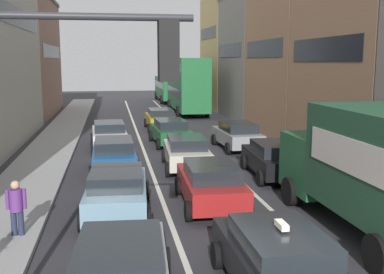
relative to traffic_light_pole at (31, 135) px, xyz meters
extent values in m
cube|color=#9E9E9E|center=(-2.25, 20.86, -3.75)|extent=(2.60, 64.00, 0.14)
cube|color=silver|center=(2.75, 20.86, -3.81)|extent=(0.16, 60.00, 0.01)
cube|color=silver|center=(6.15, 20.86, -3.81)|extent=(0.16, 60.00, 0.01)
cube|color=black|center=(-4.03, 22.86, 3.46)|extent=(0.02, 11.73, 1.10)
cube|color=#936B5B|center=(-7.55, 37.53, 1.31)|extent=(7.00, 14.57, 10.25)
cube|color=black|center=(-4.03, 37.53, 1.82)|extent=(0.02, 11.73, 1.10)
cube|color=tan|center=(14.35, 40.46, 3.07)|extent=(7.00, 8.70, 13.77)
cube|color=black|center=(10.84, 40.46, 3.76)|extent=(0.02, 7.04, 1.10)
cube|color=gray|center=(14.35, 31.66, 1.35)|extent=(7.00, 8.70, 10.32)
cube|color=black|center=(10.84, 31.66, 1.86)|extent=(0.02, 7.04, 1.10)
cube|color=#9E7556|center=(14.35, 22.86, 1.28)|extent=(7.00, 8.70, 10.18)
cube|color=black|center=(10.84, 22.86, 1.78)|extent=(0.02, 7.04, 1.10)
cube|color=black|center=(10.84, 14.06, 1.53)|extent=(0.02, 7.04, 1.10)
cylinder|color=#2D2D33|center=(0.50, -0.01, 1.58)|extent=(3.50, 0.10, 0.10)
cube|color=black|center=(1.90, -0.01, 1.13)|extent=(0.28, 0.28, 0.84)
sphere|color=red|center=(1.90, 0.14, 1.39)|extent=(0.18, 0.18, 0.18)
sphere|color=#F2A519|center=(1.90, 0.14, 1.13)|extent=(0.18, 0.18, 0.18)
sphere|color=green|center=(1.90, 0.14, 0.87)|extent=(0.18, 0.18, 0.18)
cube|color=#1E5933|center=(8.15, 7.78, -2.39)|extent=(2.40, 2.40, 1.90)
cube|color=black|center=(8.14, 8.99, -2.01)|extent=(2.02, 0.03, 0.70)
cube|color=white|center=(6.94, 4.01, -1.36)|extent=(0.03, 4.48, 0.90)
cylinder|color=black|center=(6.95, 7.85, -3.34)|extent=(0.30, 0.96, 0.96)
cylinder|color=black|center=(9.35, 7.86, -3.34)|extent=(0.30, 0.96, 0.96)
cylinder|color=black|center=(6.95, 2.57, -3.34)|extent=(0.30, 0.96, 0.96)
cube|color=black|center=(4.36, 2.04, -3.15)|extent=(1.83, 4.31, 0.70)
cube|color=#1E2328|center=(4.36, 1.84, -2.59)|extent=(1.60, 2.42, 0.52)
cube|color=#F2EACC|center=(4.36, 1.84, -2.22)|extent=(0.16, 0.44, 0.12)
cylinder|color=black|center=(3.45, 3.51, -3.50)|extent=(0.22, 0.64, 0.64)
cylinder|color=black|center=(5.29, 3.50, -3.50)|extent=(0.22, 0.64, 0.64)
cube|color=#1E2328|center=(1.17, 1.78, -2.59)|extent=(1.73, 2.50, 0.52)
cylinder|color=black|center=(0.35, 3.50, -3.50)|extent=(0.26, 0.65, 0.64)
cylinder|color=black|center=(2.19, 3.38, -3.50)|extent=(0.26, 0.65, 0.64)
cube|color=#A51E1E|center=(4.28, 8.26, -3.15)|extent=(1.95, 4.36, 0.70)
cube|color=#1E2328|center=(4.28, 8.06, -2.59)|extent=(1.67, 2.46, 0.52)
cylinder|color=black|center=(3.41, 9.75, -3.50)|extent=(0.24, 0.65, 0.64)
cylinder|color=black|center=(5.25, 9.69, -3.50)|extent=(0.24, 0.65, 0.64)
cylinder|color=black|center=(3.31, 6.83, -3.50)|extent=(0.24, 0.65, 0.64)
cylinder|color=black|center=(5.15, 6.77, -3.50)|extent=(0.24, 0.65, 0.64)
cube|color=#759EB7|center=(1.19, 7.87, -3.15)|extent=(2.05, 4.40, 0.70)
cube|color=#1E2328|center=(1.18, 7.67, -2.59)|extent=(1.72, 2.50, 0.52)
cylinder|color=black|center=(0.36, 9.39, -3.50)|extent=(0.26, 0.65, 0.64)
cylinder|color=black|center=(2.20, 9.28, -3.50)|extent=(0.26, 0.65, 0.64)
cylinder|color=black|center=(0.19, 6.47, -3.50)|extent=(0.26, 0.65, 0.64)
cylinder|color=black|center=(2.03, 6.36, -3.50)|extent=(0.26, 0.65, 0.64)
cube|color=beige|center=(4.35, 13.82, -3.15)|extent=(2.03, 4.39, 0.70)
cube|color=#1E2328|center=(4.34, 13.62, -2.59)|extent=(1.71, 2.49, 0.52)
cylinder|color=black|center=(3.51, 15.33, -3.50)|extent=(0.25, 0.65, 0.64)
cylinder|color=black|center=(5.35, 15.23, -3.50)|extent=(0.25, 0.65, 0.64)
cylinder|color=black|center=(3.35, 12.41, -3.50)|extent=(0.25, 0.65, 0.64)
cylinder|color=black|center=(5.19, 12.31, -3.50)|extent=(0.25, 0.65, 0.64)
cube|color=#194C8C|center=(1.14, 13.71, -3.15)|extent=(1.85, 4.32, 0.70)
cube|color=#1E2328|center=(1.14, 13.51, -2.59)|extent=(1.61, 2.43, 0.52)
cylinder|color=black|center=(0.20, 15.16, -3.50)|extent=(0.23, 0.64, 0.64)
cylinder|color=black|center=(2.04, 15.18, -3.50)|extent=(0.23, 0.64, 0.64)
cylinder|color=black|center=(0.23, 12.24, -3.50)|extent=(0.23, 0.64, 0.64)
cylinder|color=black|center=(2.07, 12.26, -3.50)|extent=(0.23, 0.64, 0.64)
cube|color=#19592D|center=(4.40, 20.06, -3.15)|extent=(2.03, 4.39, 0.70)
cube|color=#1E2328|center=(4.41, 19.86, -2.59)|extent=(1.71, 2.49, 0.52)
cylinder|color=black|center=(3.40, 21.46, -3.50)|extent=(0.25, 0.65, 0.64)
cylinder|color=black|center=(5.24, 21.57, -3.50)|extent=(0.25, 0.65, 0.64)
cylinder|color=black|center=(3.56, 18.55, -3.50)|extent=(0.25, 0.65, 0.64)
cylinder|color=black|center=(5.40, 18.65, -3.50)|extent=(0.25, 0.65, 0.64)
cube|color=silver|center=(0.92, 19.57, -3.15)|extent=(1.97, 4.37, 0.70)
cube|color=#1E2328|center=(0.93, 19.37, -2.59)|extent=(1.68, 2.47, 0.52)
cylinder|color=black|center=(-0.06, 20.99, -3.50)|extent=(0.25, 0.65, 0.64)
cylinder|color=black|center=(1.78, 21.06, -3.50)|extent=(0.25, 0.65, 0.64)
cylinder|color=black|center=(0.06, 18.07, -3.50)|extent=(0.25, 0.65, 0.64)
cylinder|color=black|center=(1.90, 18.14, -3.50)|extent=(0.25, 0.65, 0.64)
cube|color=#B29319|center=(4.47, 26.16, -3.15)|extent=(1.85, 4.32, 0.70)
cube|color=#1E2328|center=(4.47, 25.96, -2.59)|extent=(1.61, 2.43, 0.52)
cylinder|color=black|center=(3.53, 27.61, -3.50)|extent=(0.23, 0.64, 0.64)
cylinder|color=black|center=(5.37, 27.63, -3.50)|extent=(0.23, 0.64, 0.64)
cylinder|color=black|center=(3.56, 24.69, -3.50)|extent=(0.23, 0.64, 0.64)
cylinder|color=black|center=(5.40, 24.71, -3.50)|extent=(0.23, 0.64, 0.64)
cube|color=black|center=(7.72, 11.73, -3.15)|extent=(2.05, 4.40, 0.70)
cube|color=#1E2328|center=(7.71, 11.53, -2.59)|extent=(1.72, 2.50, 0.52)
cylinder|color=black|center=(6.89, 13.24, -3.50)|extent=(0.26, 0.65, 0.64)
cylinder|color=black|center=(8.73, 13.14, -3.50)|extent=(0.26, 0.65, 0.64)
cylinder|color=black|center=(6.72, 10.33, -3.50)|extent=(0.26, 0.65, 0.64)
cylinder|color=black|center=(8.56, 10.22, -3.50)|extent=(0.26, 0.65, 0.64)
cube|color=gray|center=(7.88, 18.09, -3.15)|extent=(1.93, 4.35, 0.70)
cube|color=#1E2328|center=(7.88, 17.89, -2.59)|extent=(1.65, 2.45, 0.52)
cylinder|color=black|center=(6.91, 19.52, -3.50)|extent=(0.24, 0.65, 0.64)
cylinder|color=black|center=(8.75, 19.57, -3.50)|extent=(0.24, 0.65, 0.64)
cylinder|color=black|center=(7.00, 16.60, -3.50)|extent=(0.24, 0.65, 0.64)
cylinder|color=black|center=(8.84, 16.65, -3.50)|extent=(0.24, 0.65, 0.64)
cube|color=#1E6033|center=(8.00, 36.16, -2.12)|extent=(2.61, 10.53, 2.40)
cube|color=black|center=(8.00, 36.16, -1.76)|extent=(2.64, 9.90, 0.70)
cube|color=#1E6033|center=(8.00, 36.16, 0.16)|extent=(2.61, 10.53, 2.16)
cube|color=black|center=(8.00, 36.16, 0.40)|extent=(2.64, 9.90, 0.64)
cylinder|color=black|center=(6.80, 39.95, -3.32)|extent=(0.31, 1.00, 1.00)
cylinder|color=black|center=(9.30, 39.92, -3.32)|extent=(0.31, 1.00, 1.00)
cylinder|color=black|center=(6.72, 33.02, -3.32)|extent=(0.31, 1.00, 1.00)
cylinder|color=black|center=(9.22, 32.99, -3.32)|extent=(0.31, 1.00, 1.00)
cube|color=#1E6033|center=(7.92, 49.07, -2.12)|extent=(2.55, 10.51, 2.40)
cube|color=black|center=(7.92, 49.07, -1.76)|extent=(2.58, 9.88, 0.70)
cylinder|color=black|center=(6.69, 52.86, -3.32)|extent=(0.30, 1.00, 1.00)
cylinder|color=black|center=(9.19, 52.85, -3.32)|extent=(0.30, 1.00, 1.00)
cylinder|color=black|center=(6.66, 45.93, -3.32)|extent=(0.30, 1.00, 1.00)
cylinder|color=black|center=(9.16, 45.92, -3.32)|extent=(0.30, 1.00, 1.00)
cylinder|color=#262D47|center=(-1.41, 6.14, -3.41)|extent=(0.16, 0.16, 0.82)
cylinder|color=#262D47|center=(-1.59, 6.15, -3.41)|extent=(0.16, 0.16, 0.82)
cylinder|color=#66337F|center=(-1.50, 6.15, -2.70)|extent=(0.34, 0.34, 0.60)
sphere|color=tan|center=(-1.50, 6.15, -2.28)|extent=(0.24, 0.24, 0.24)
cylinder|color=#66337F|center=(-1.28, 6.14, -2.67)|extent=(0.10, 0.10, 0.55)
cylinder|color=#66337F|center=(-1.72, 6.15, -2.67)|extent=(0.10, 0.10, 0.55)
camera|label=1|loc=(1.10, -6.59, 1.00)|focal=43.79mm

